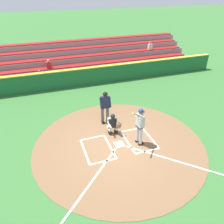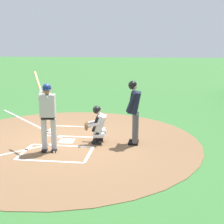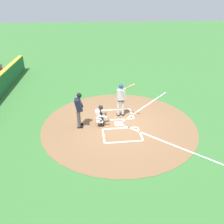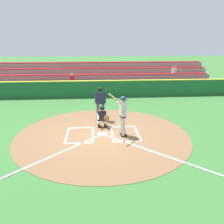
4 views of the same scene
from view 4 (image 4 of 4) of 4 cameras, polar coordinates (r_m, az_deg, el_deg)
ground_plane at (r=10.63m, az=-2.40°, el=-5.67°), size 120.00×120.00×0.00m
dirt_circle at (r=10.63m, az=-2.40°, el=-5.64°), size 8.00×8.00×0.01m
home_plate_and_chalk at (r=9.82m, az=-2.20°, el=-7.58°), size 7.93×4.91×0.01m
batter at (r=10.09m, az=2.71°, el=-0.28°), size 0.88×0.81×2.13m
catcher at (r=11.32m, az=-2.45°, el=-1.02°), size 0.59×0.60×1.13m
plate_umpire at (r=12.20m, az=-2.93°, el=2.71°), size 0.59×0.42×1.86m
baseball at (r=10.65m, az=3.27°, el=-5.43°), size 0.07×0.07×0.07m
backstop_wall at (r=17.64m, az=-3.37°, el=5.84°), size 22.00×0.36×1.31m
bleacher_stand at (r=20.81m, az=-3.58°, el=8.16°), size 20.00×4.25×2.33m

